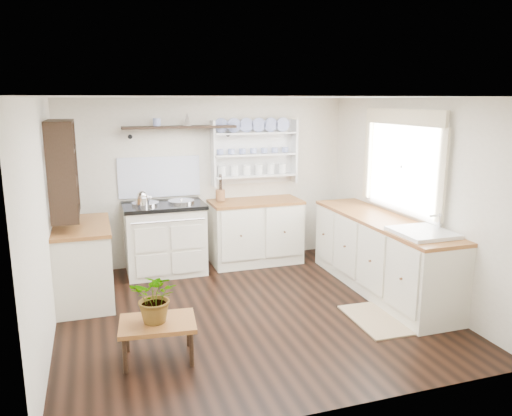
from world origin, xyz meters
The scene contains 19 objects.
floor centered at (0.00, 0.00, 0.00)m, with size 4.00×3.80×0.01m, color black.
wall_back centered at (0.00, 1.90, 1.15)m, with size 4.00×0.02×2.30m, color beige.
wall_right centered at (2.00, 0.00, 1.15)m, with size 0.02×3.80×2.30m, color beige.
wall_left centered at (-2.00, 0.00, 1.15)m, with size 0.02×3.80×2.30m, color beige.
ceiling centered at (0.00, 0.00, 2.30)m, with size 4.00×3.80×0.01m, color white.
window centered at (1.95, 0.15, 1.56)m, with size 0.08×1.55×1.22m.
aga_cooker centered at (-0.68, 1.57, 0.48)m, with size 1.05×0.73×0.97m.
back_cabinets centered at (0.60, 1.60, 0.46)m, with size 1.27×0.63×0.90m.
right_cabinets centered at (1.70, 0.10, 0.46)m, with size 0.62×2.43×0.90m.
belfast_sink centered at (1.70, -0.65, 0.80)m, with size 0.55×0.60×0.45m.
left_cabinets centered at (-1.70, 0.90, 0.46)m, with size 0.62×1.13×0.90m.
plate_rack centered at (0.65, 1.86, 1.56)m, with size 1.20×0.22×0.90m.
high_shelf centered at (-0.40, 1.78, 1.91)m, with size 1.50×0.29×0.16m.
left_shelving centered at (-1.84, 0.90, 1.55)m, with size 0.28×0.80×1.05m, color black.
kettle centered at (-0.96, 1.45, 1.04)m, with size 0.17×0.17×0.21m, color silver, non-canonical shape.
utensil_crock centered at (0.11, 1.68, 0.99)m, with size 0.13×0.13×0.15m, color #935E36.
center_table centered at (-1.08, -0.73, 0.31)m, with size 0.71×0.54×0.36m.
potted_plant centered at (-1.08, -0.73, 0.59)m, with size 0.42×0.36×0.46m, color #3F7233.
floor_rug centered at (1.24, -0.64, 0.01)m, with size 0.55×0.85×0.02m, color #977857.
Camera 1 is at (-1.52, -4.89, 2.28)m, focal length 35.00 mm.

